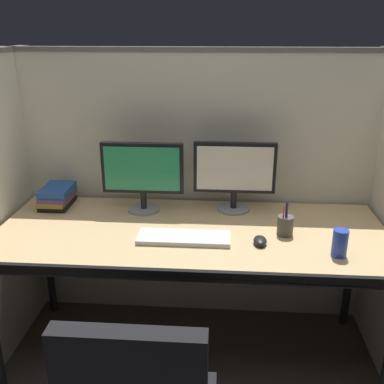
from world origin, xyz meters
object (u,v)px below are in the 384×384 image
at_px(monitor_left, 143,172).
at_px(soda_can, 340,243).
at_px(book_stack, 57,196).
at_px(computer_mouse, 260,241).
at_px(monitor_right, 234,172).
at_px(keyboard_main, 184,238).
at_px(pen_cup, 285,225).
at_px(desk, 191,240).

relative_size(monitor_left, soda_can, 3.52).
relative_size(monitor_left, book_stack, 1.95).
xyz_separation_m(monitor_left, computer_mouse, (0.60, -0.36, -0.20)).
distance_m(monitor_right, keyboard_main, 0.49).
relative_size(book_stack, soda_can, 1.81).
distance_m(monitor_left, pen_cup, 0.78).
height_order(keyboard_main, soda_can, soda_can).
bearing_deg(monitor_left, soda_can, -25.48).
bearing_deg(pen_cup, computer_mouse, -139.12).
bearing_deg(computer_mouse, monitor_right, 106.31).
height_order(computer_mouse, book_stack, book_stack).
bearing_deg(book_stack, computer_mouse, -19.54).
relative_size(desk, keyboard_main, 4.42).
height_order(desk, book_stack, book_stack).
bearing_deg(book_stack, monitor_left, -3.28).
height_order(monitor_right, keyboard_main, monitor_right).
height_order(desk, keyboard_main, keyboard_main).
bearing_deg(soda_can, book_stack, 161.60).
distance_m(desk, keyboard_main, 0.12).
xyz_separation_m(monitor_left, soda_can, (0.93, -0.44, -0.15)).
relative_size(monitor_left, keyboard_main, 1.00).
bearing_deg(monitor_right, monitor_left, -175.02).
distance_m(book_stack, pen_cup, 1.24).
bearing_deg(computer_mouse, pen_cup, 40.88).
xyz_separation_m(monitor_left, book_stack, (-0.49, 0.03, -0.16)).
distance_m(computer_mouse, book_stack, 1.15).
relative_size(monitor_left, computer_mouse, 4.48).
bearing_deg(pen_cup, desk, 179.22).
height_order(computer_mouse, soda_can, soda_can).
distance_m(keyboard_main, computer_mouse, 0.35).
height_order(keyboard_main, book_stack, book_stack).
relative_size(keyboard_main, soda_can, 3.52).
relative_size(pen_cup, soda_can, 1.39).
relative_size(keyboard_main, book_stack, 1.95).
xyz_separation_m(monitor_right, pen_cup, (0.24, -0.29, -0.17)).
bearing_deg(monitor_left, keyboard_main, -53.89).
bearing_deg(monitor_left, book_stack, 176.72).
relative_size(book_stack, pen_cup, 1.31).
bearing_deg(soda_can, computer_mouse, 165.42).
distance_m(keyboard_main, pen_cup, 0.48).
xyz_separation_m(keyboard_main, soda_can, (0.68, -0.10, 0.05)).
relative_size(keyboard_main, computer_mouse, 4.48).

